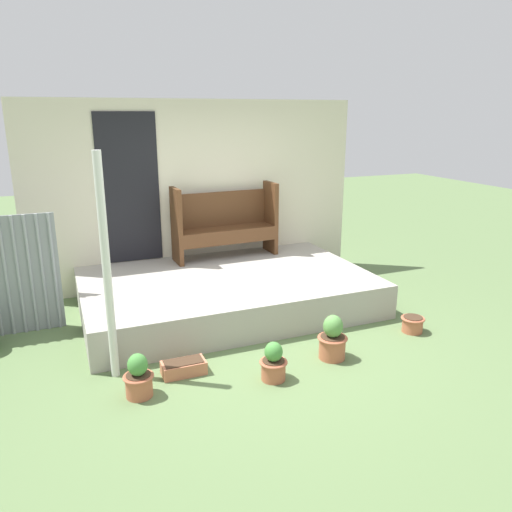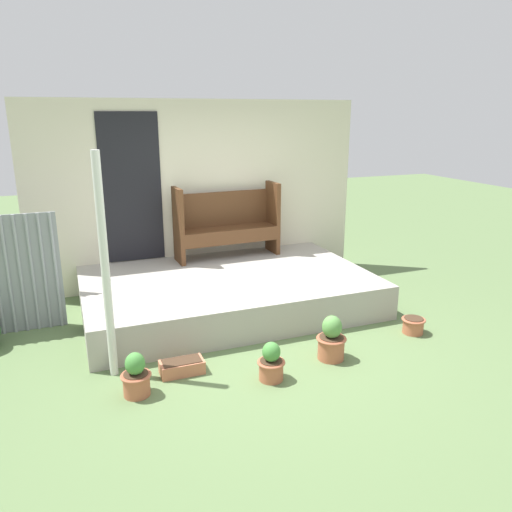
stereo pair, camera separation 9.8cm
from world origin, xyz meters
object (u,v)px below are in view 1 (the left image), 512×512
Objects in this scene: flower_pot_left at (139,378)px; flower_pot_middle at (273,363)px; flower_pot_right at (332,340)px; planter_box_rect at (184,367)px; support_post at (107,270)px; flower_pot_far_right at (413,323)px; bench at (225,221)px.

flower_pot_left is 1.23m from flower_pot_middle.
planter_box_rect is at bearing 170.07° from flower_pot_right.
support_post is 1.19m from planter_box_rect.
flower_pot_right reaches higher than flower_pot_far_right.
flower_pot_middle reaches higher than flower_pot_far_right.
flower_pot_middle is (-0.46, -2.73, -0.78)m from bench.
planter_box_rect is at bearing -120.16° from bench.
flower_pot_left is (0.15, -0.46, -0.88)m from support_post.
flower_pot_left reaches higher than planter_box_rect.
bench is (1.83, 2.09, -0.11)m from support_post.
bench is 3.57× the size of planter_box_rect.
flower_pot_far_right is (3.12, 0.17, -0.08)m from flower_pot_left.
support_post is 3.42m from flower_pot_far_right.
flower_pot_middle is 1.94m from flower_pot_far_right.
flower_pot_left is 1.95m from flower_pot_right.
flower_pot_left reaches higher than flower_pot_middle.
flower_pot_right is at bearing -9.93° from planter_box_rect.
flower_pot_middle is at bearing -102.00° from bench.
support_post is 2.78m from bench.
flower_pot_middle is 0.87m from planter_box_rect.
flower_pot_left is (-1.68, -2.54, -0.77)m from bench.
flower_pot_middle is (1.37, -0.64, -0.89)m from support_post.
support_post reaches higher than planter_box_rect.
flower_pot_far_right is (3.27, -0.28, -0.96)m from support_post.
bench reaches higher than planter_box_rect.
flower_pot_left is 0.53m from planter_box_rect.
bench is at bearing 80.36° from flower_pot_middle.
flower_pot_right is at bearing -170.27° from flower_pot_far_right.
bench reaches higher than flower_pot_right.
support_post is at bearing 167.00° from flower_pot_right.
bench is at bearing 121.34° from flower_pot_far_right.
flower_pot_right is (0.73, 0.16, 0.04)m from flower_pot_middle.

